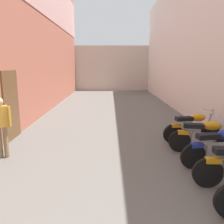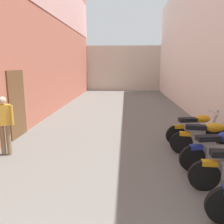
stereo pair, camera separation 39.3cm
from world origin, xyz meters
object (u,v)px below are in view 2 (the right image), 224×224
at_px(motorcycle_eighth, 196,128).
at_px(pedestrian_further_down, 4,121).
at_px(motorcycle_seventh, 207,137).
at_px(motorcycle_sixth, 219,149).

height_order(motorcycle_eighth, pedestrian_further_down, pedestrian_further_down).
bearing_deg(pedestrian_further_down, motorcycle_seventh, 2.67).
distance_m(motorcycle_seventh, pedestrian_further_down, 5.33).
relative_size(motorcycle_seventh, motorcycle_eighth, 1.00).
bearing_deg(motorcycle_seventh, pedestrian_further_down, -177.33).
height_order(motorcycle_sixth, motorcycle_seventh, same).
distance_m(motorcycle_sixth, pedestrian_further_down, 5.36).
height_order(motorcycle_sixth, motorcycle_eighth, same).
xyz_separation_m(motorcycle_sixth, pedestrian_further_down, (-5.31, 0.60, 0.42)).
relative_size(motorcycle_eighth, pedestrian_further_down, 1.17).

